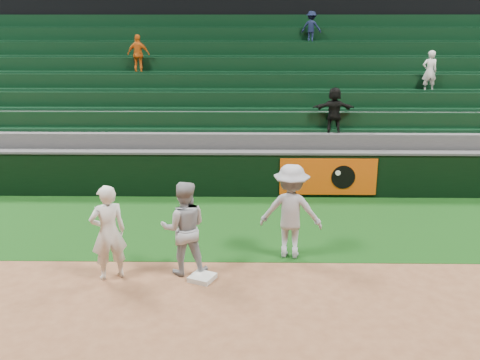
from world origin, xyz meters
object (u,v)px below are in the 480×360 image
(baserunner, at_px, (184,228))
(base_coach, at_px, (291,211))
(first_baseman, at_px, (108,232))
(first_base, at_px, (202,278))

(baserunner, bearing_deg, base_coach, -165.61)
(baserunner, bearing_deg, first_baseman, 3.60)
(first_base, xyz_separation_m, first_baseman, (-1.71, 0.08, 0.86))
(first_base, relative_size, first_baseman, 0.23)
(first_baseman, xyz_separation_m, baserunner, (1.36, 0.23, 0.00))
(first_baseman, relative_size, baserunner, 1.00)
(first_base, bearing_deg, baserunner, 137.93)
(base_coach, bearing_deg, first_baseman, 25.57)
(first_base, height_order, base_coach, base_coach)
(first_baseman, bearing_deg, first_base, 149.94)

